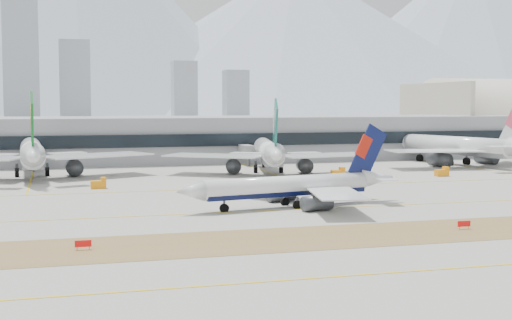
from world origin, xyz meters
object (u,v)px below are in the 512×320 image
object	(u,v)px
taxiing_airliner	(295,187)
widebody_eva	(32,154)
terminal	(179,139)
widebody_china_air	(461,147)
widebody_cathay	(269,153)

from	to	relation	value
taxiing_airliner	widebody_eva	xyz separation A→B (m)	(-49.92, 71.28, 2.26)
taxiing_airliner	terminal	distance (m)	116.29
widebody_eva	widebody_china_air	bearing A→B (deg)	-92.39
widebody_cathay	widebody_china_air	distance (m)	66.44
terminal	taxiing_airliner	bearing A→B (deg)	-88.81
widebody_eva	terminal	xyz separation A→B (m)	(47.51, 44.92, 1.42)
widebody_china_air	terminal	size ratio (longest dim) A/B	0.21
widebody_eva	widebody_china_air	distance (m)	130.11
taxiing_airliner	widebody_eva	distance (m)	87.05
taxiing_airliner	widebody_china_air	bearing A→B (deg)	-149.10
taxiing_airliner	widebody_china_air	size ratio (longest dim) A/B	0.79
widebody_eva	widebody_cathay	size ratio (longest dim) A/B	1.10
widebody_china_air	terminal	xyz separation A→B (m)	(-82.60, 44.95, 1.73)
widebody_eva	taxiing_airliner	bearing A→B (deg)	-147.37
widebody_eva	terminal	distance (m)	65.40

